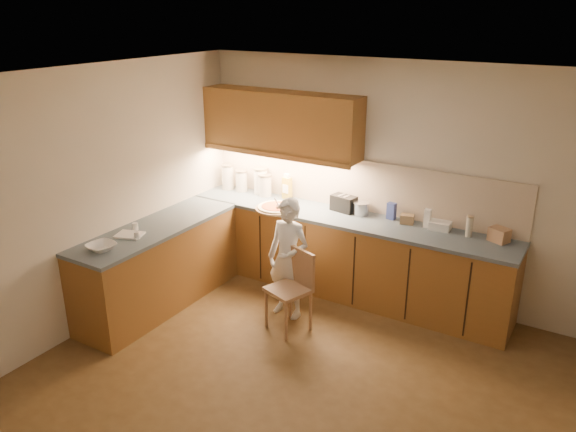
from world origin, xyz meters
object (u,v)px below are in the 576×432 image
at_px(pizza_on_board, 276,208).
at_px(toaster, 344,203).
at_px(child, 288,259).
at_px(wooden_chair, 293,284).
at_px(oil_jug, 287,187).

bearing_deg(pizza_on_board, toaster, 27.72).
relative_size(child, toaster, 4.24).
relative_size(pizza_on_board, wooden_chair, 0.58).
relative_size(pizza_on_board, toaster, 1.58).
bearing_deg(wooden_chair, pizza_on_board, 151.26).
relative_size(pizza_on_board, oil_jug, 1.55).
distance_m(child, oil_jug, 1.20).
distance_m(child, wooden_chair, 0.30).
bearing_deg(toaster, oil_jug, -173.02).
relative_size(oil_jug, toaster, 1.01).
xyz_separation_m(pizza_on_board, child, (0.50, -0.56, -0.30)).
distance_m(oil_jug, toaster, 0.78).
height_order(pizza_on_board, oil_jug, oil_jug).
distance_m(wooden_chair, toaster, 1.22).
relative_size(wooden_chair, toaster, 2.73).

